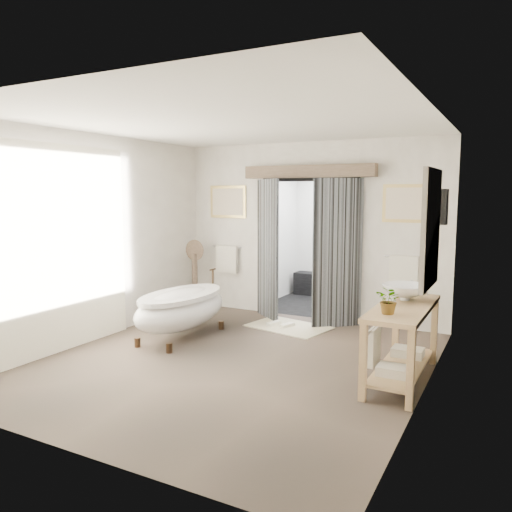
% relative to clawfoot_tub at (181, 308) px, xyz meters
% --- Properties ---
extents(ground_plane, '(5.00, 5.00, 0.00)m').
position_rel_clawfoot_tub_xyz_m(ground_plane, '(1.18, -0.54, -0.44)').
color(ground_plane, brown).
extents(room_shell, '(4.52, 5.02, 2.91)m').
position_rel_clawfoot_tub_xyz_m(room_shell, '(1.14, -0.66, 1.42)').
color(room_shell, silver).
rests_on(room_shell, ground_plane).
extents(shower_room, '(2.22, 2.01, 2.51)m').
position_rel_clawfoot_tub_xyz_m(shower_room, '(1.18, 3.45, 0.47)').
color(shower_room, black).
rests_on(shower_room, ground_plane).
extents(back_wall_dressing, '(3.82, 0.68, 2.52)m').
position_rel_clawfoot_tub_xyz_m(back_wall_dressing, '(1.18, 1.78, 1.13)').
color(back_wall_dressing, black).
rests_on(back_wall_dressing, ground_plane).
extents(clawfoot_tub, '(0.82, 1.83, 0.89)m').
position_rel_clawfoot_tub_xyz_m(clawfoot_tub, '(0.00, 0.00, 0.00)').
color(clawfoot_tub, '#3A2919').
rests_on(clawfoot_tub, ground_plane).
extents(vanity, '(0.57, 1.60, 0.85)m').
position_rel_clawfoot_tub_xyz_m(vanity, '(3.13, -0.24, 0.07)').
color(vanity, tan).
rests_on(vanity, ground_plane).
extents(pedestal_mirror, '(0.37, 0.24, 1.26)m').
position_rel_clawfoot_tub_xyz_m(pedestal_mirror, '(-0.82, 1.52, 0.11)').
color(pedestal_mirror, brown).
rests_on(pedestal_mirror, ground_plane).
extents(rug, '(1.33, 1.02, 0.01)m').
position_rel_clawfoot_tub_xyz_m(rug, '(1.14, 1.23, -0.43)').
color(rug, beige).
rests_on(rug, ground_plane).
extents(slippers, '(0.40, 0.27, 0.05)m').
position_rel_clawfoot_tub_xyz_m(slippers, '(1.01, 1.20, -0.40)').
color(slippers, white).
rests_on(slippers, rug).
extents(basin, '(0.59, 0.59, 0.18)m').
position_rel_clawfoot_tub_xyz_m(basin, '(3.10, 0.08, 0.51)').
color(basin, white).
rests_on(basin, vanity).
extents(plant, '(0.33, 0.31, 0.29)m').
position_rel_clawfoot_tub_xyz_m(plant, '(3.10, -0.69, 0.56)').
color(plant, gray).
rests_on(plant, vanity).
extents(soap_bottle_a, '(0.09, 0.09, 0.19)m').
position_rel_clawfoot_tub_xyz_m(soap_bottle_a, '(3.02, -0.24, 0.51)').
color(soap_bottle_a, gray).
rests_on(soap_bottle_a, vanity).
extents(soap_bottle_b, '(0.15, 0.15, 0.18)m').
position_rel_clawfoot_tub_xyz_m(soap_bottle_b, '(3.11, 0.44, 0.50)').
color(soap_bottle_b, gray).
rests_on(soap_bottle_b, vanity).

